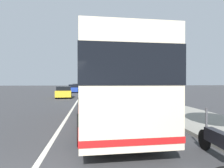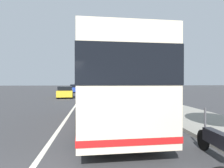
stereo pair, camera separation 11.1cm
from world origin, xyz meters
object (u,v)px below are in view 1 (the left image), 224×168
at_px(motorcycle_angled, 220,142).
at_px(coach_bus, 105,83).
at_px(car_behind_bus, 94,87).
at_px(car_far_distant, 64,92).
at_px(car_oncoming, 74,89).
at_px(car_ahead_same_lane, 76,87).

bearing_deg(motorcycle_angled, coach_bus, 30.01).
bearing_deg(car_behind_bus, coach_bus, 178.44).
xyz_separation_m(car_far_distant, car_oncoming, (12.87, -0.36, 0.03)).
relative_size(coach_bus, car_oncoming, 2.40).
distance_m(motorcycle_angled, car_behind_bus, 43.81).
bearing_deg(car_ahead_same_lane, car_behind_bus, 85.31).
bearing_deg(car_behind_bus, car_ahead_same_lane, 88.73).
relative_size(coach_bus, car_far_distant, 2.52).
bearing_deg(car_far_distant, car_oncoming, 173.86).
bearing_deg(car_ahead_same_lane, car_far_distant, -4.79).
bearing_deg(motorcycle_angled, car_oncoming, 12.75).
distance_m(coach_bus, car_far_distant, 16.86).
bearing_deg(car_oncoming, car_behind_bus, 162.24).
height_order(motorcycle_angled, car_oncoming, car_oncoming).
height_order(motorcycle_angled, car_far_distant, car_far_distant).
relative_size(car_far_distant, car_oncoming, 0.95).
bearing_deg(car_far_distant, motorcycle_angled, 12.48).
distance_m(coach_bus, car_oncoming, 29.45).
distance_m(car_far_distant, car_behind_bus, 22.90).
xyz_separation_m(coach_bus, car_behind_bus, (38.84, -0.32, -1.22)).
height_order(car_far_distant, car_ahead_same_lane, car_ahead_same_lane).
distance_m(car_far_distant, car_ahead_same_lane, 22.52).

